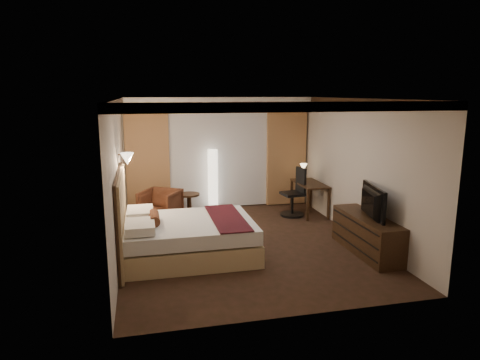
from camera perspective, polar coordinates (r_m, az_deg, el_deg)
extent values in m
cube|color=black|center=(8.18, 0.64, -8.47)|extent=(4.50, 5.50, 0.01)
cube|color=white|center=(7.69, 0.68, 10.80)|extent=(4.50, 5.50, 0.01)
cube|color=beige|center=(10.48, -2.90, 3.59)|extent=(4.50, 0.02, 2.70)
cube|color=beige|center=(7.62, -16.01, 0.12)|extent=(0.02, 5.50, 2.70)
cube|color=beige|center=(8.63, 15.34, 1.46)|extent=(0.02, 5.50, 2.70)
cube|color=white|center=(10.13, -2.72, 10.41)|extent=(4.50, 0.50, 0.20)
cube|color=silver|center=(10.42, -2.82, 2.98)|extent=(2.48, 0.04, 2.45)
cube|color=#A2714A|center=(10.20, -12.21, 2.55)|extent=(1.00, 0.14, 2.45)
cube|color=#A2714A|center=(10.79, 6.17, 3.23)|extent=(1.00, 0.14, 2.45)
imported|color=#482515|center=(9.57, -10.57, -3.20)|extent=(1.03, 1.01, 0.79)
imported|color=black|center=(7.77, 16.62, -2.47)|extent=(0.82, 1.18, 0.14)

